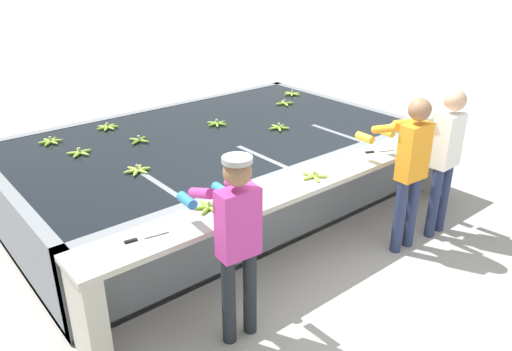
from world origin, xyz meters
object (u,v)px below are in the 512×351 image
object	(u,v)px
banana_bunch_floating_5	(139,140)
banana_bunch_ledge_0	(209,207)
banana_bunch_floating_1	(285,103)
worker_1	(410,162)
banana_bunch_floating_6	(137,170)
banana_bunch_floating_8	(108,127)
banana_bunch_floating_4	(80,153)
banana_bunch_floating_0	(292,94)
knife_0	(376,151)
banana_bunch_ledge_2	(414,136)
banana_bunch_floating_3	(51,141)
banana_bunch_floating_7	(217,123)
banana_bunch_ledge_1	(314,176)
worker_0	(236,233)
knife_1	(140,238)
banana_bunch_floating_2	(279,127)
worker_2	(444,150)

from	to	relation	value
banana_bunch_floating_5	banana_bunch_ledge_0	world-z (taller)	banana_bunch_ledge_0
banana_bunch_floating_1	worker_1	bearing A→B (deg)	-105.52
banana_bunch_floating_6	banana_bunch_floating_8	distance (m)	1.52
banana_bunch_floating_6	banana_bunch_floating_4	bearing A→B (deg)	107.30
banana_bunch_floating_0	knife_0	distance (m)	2.57
banana_bunch_floating_8	banana_bunch_ledge_2	world-z (taller)	banana_bunch_ledge_2
banana_bunch_floating_3	banana_bunch_ledge_0	size ratio (longest dim) A/B	1.00
banana_bunch_floating_7	banana_bunch_ledge_1	xyz separation A→B (m)	(-0.24, -1.96, 0.00)
worker_0	banana_bunch_ledge_1	distance (m)	1.40
banana_bunch_floating_4	banana_bunch_ledge_2	size ratio (longest dim) A/B	0.98
banana_bunch_floating_0	banana_bunch_floating_6	size ratio (longest dim) A/B	1.00
banana_bunch_floating_5	banana_bunch_ledge_1	xyz separation A→B (m)	(0.83, -2.02, 0.00)
worker_0	banana_bunch_floating_7	size ratio (longest dim) A/B	5.63
banana_bunch_ledge_2	knife_1	xyz separation A→B (m)	(-3.62, -0.01, -0.01)
worker_1	banana_bunch_floating_0	world-z (taller)	worker_1
banana_bunch_floating_5	worker_1	bearing A→B (deg)	-56.90
banana_bunch_floating_4	knife_1	size ratio (longest dim) A/B	0.79
banana_bunch_floating_3	banana_bunch_floating_5	bearing A→B (deg)	-37.54
banana_bunch_floating_5	banana_bunch_ledge_2	size ratio (longest dim) A/B	0.94
banana_bunch_floating_1	banana_bunch_ledge_2	distance (m)	2.05
banana_bunch_ledge_1	knife_1	size ratio (longest dim) A/B	0.79
banana_bunch_floating_2	banana_bunch_floating_8	world-z (taller)	same
banana_bunch_floating_6	worker_2	bearing A→B (deg)	-34.37
banana_bunch_floating_5	knife_0	size ratio (longest dim) A/B	0.80
worker_0	worker_1	world-z (taller)	worker_1
worker_0	banana_bunch_floating_4	bearing A→B (deg)	94.43
banana_bunch_floating_4	banana_bunch_floating_6	xyz separation A→B (m)	(0.26, -0.84, -0.00)
banana_bunch_floating_5	banana_bunch_ledge_0	xyz separation A→B (m)	(-0.33, -1.91, 0.00)
worker_2	banana_bunch_floating_5	bearing A→B (deg)	130.47
banana_bunch_floating_5	knife_0	distance (m)	2.71
worker_0	banana_bunch_floating_2	world-z (taller)	worker_0
banana_bunch_floating_2	banana_bunch_floating_5	world-z (taller)	same
banana_bunch_floating_2	worker_0	bearing A→B (deg)	-138.92
banana_bunch_floating_2	banana_bunch_floating_1	bearing A→B (deg)	43.53
banana_bunch_floating_3	knife_0	world-z (taller)	banana_bunch_floating_3
banana_bunch_floating_3	banana_bunch_floating_5	size ratio (longest dim) A/B	1.06
worker_0	knife_0	distance (m)	2.39
banana_bunch_floating_1	banana_bunch_floating_6	distance (m)	2.93
banana_bunch_floating_2	banana_bunch_floating_4	bearing A→B (deg)	161.57
worker_1	banana_bunch_ledge_0	world-z (taller)	worker_1
worker_1	banana_bunch_floating_1	world-z (taller)	worker_1
banana_bunch_floating_0	worker_0	bearing A→B (deg)	-139.02
banana_bunch_floating_6	banana_bunch_ledge_1	size ratio (longest dim) A/B	1.02
worker_2	knife_1	bearing A→B (deg)	169.51
knife_0	banana_bunch_floating_3	bearing A→B (deg)	135.62
worker_0	banana_bunch_ledge_0	size ratio (longest dim) A/B	5.61
worker_2	banana_bunch_floating_0	world-z (taller)	worker_2
worker_2	banana_bunch_floating_4	size ratio (longest dim) A/B	5.93
banana_bunch_ledge_0	knife_0	world-z (taller)	banana_bunch_ledge_0
banana_bunch_floating_2	banana_bunch_floating_4	distance (m)	2.38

